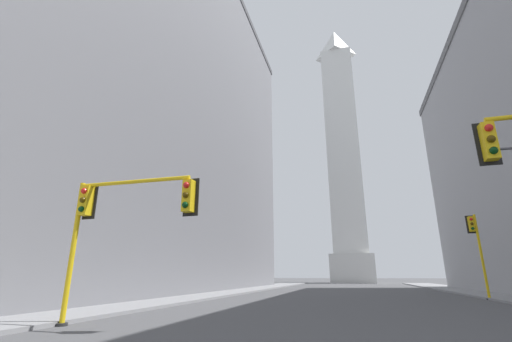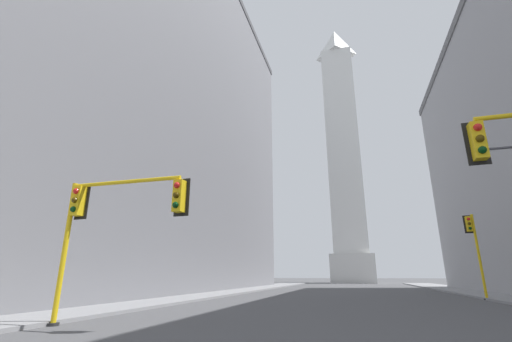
% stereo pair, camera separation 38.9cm
% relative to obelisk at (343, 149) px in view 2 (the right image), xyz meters
% --- Properties ---
extents(sidewalk_left, '(5.00, 94.51, 0.15)m').
position_rel_obelisk_xyz_m(sidewalk_left, '(-11.76, -50.40, -30.44)').
color(sidewalk_left, gray).
rests_on(sidewalk_left, ground_plane).
extents(building_left, '(21.70, 55.50, 41.00)m').
position_rel_obelisk_xyz_m(building_left, '(-23.30, -48.37, -10.00)').
color(building_left, slate).
rests_on(building_left, ground_plane).
extents(obelisk, '(9.11, 9.11, 63.90)m').
position_rel_obelisk_xyz_m(obelisk, '(0.00, 0.00, 0.00)').
color(obelisk, silver).
rests_on(obelisk, ground_plane).
extents(traffic_light_near_left, '(4.97, 0.51, 5.01)m').
position_rel_obelisk_xyz_m(traffic_light_near_left, '(-7.52, -68.93, -26.70)').
color(traffic_light_near_left, yellow).
rests_on(traffic_light_near_left, ground_plane).
extents(traffic_light_mid_right, '(0.77, 0.50, 5.96)m').
position_rel_obelisk_xyz_m(traffic_light_mid_right, '(9.25, -50.66, -26.59)').
color(traffic_light_mid_right, yellow).
rests_on(traffic_light_mid_right, ground_plane).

